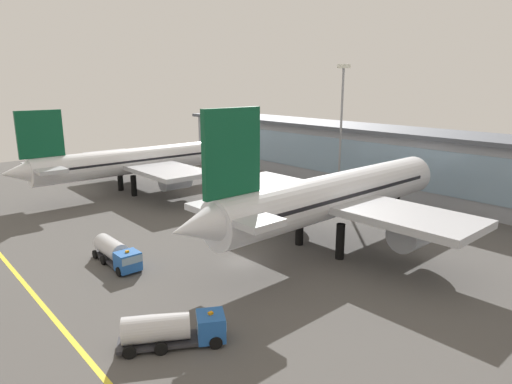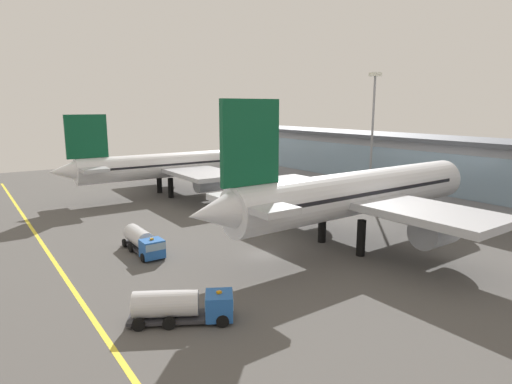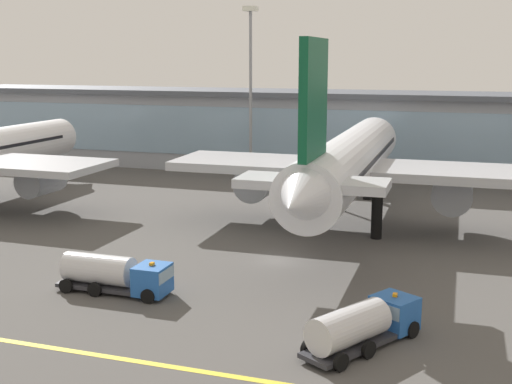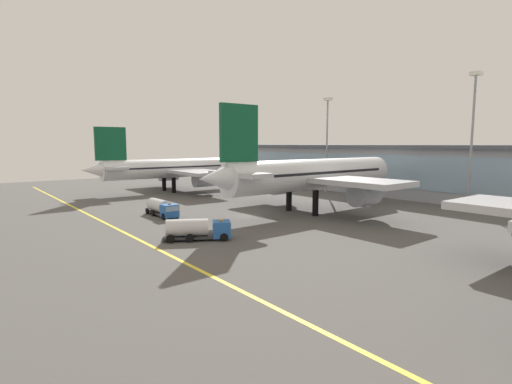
{
  "view_description": "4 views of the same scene",
  "coord_description": "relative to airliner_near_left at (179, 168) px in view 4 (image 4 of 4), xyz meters",
  "views": [
    {
      "loc": [
        40.55,
        -32.76,
        21.86
      ],
      "look_at": [
        -9.6,
        10.81,
        5.45
      ],
      "focal_mm": 31.6,
      "sensor_mm": 36.0,
      "label": 1
    },
    {
      "loc": [
        42.54,
        -30.33,
        18.43
      ],
      "look_at": [
        -9.49,
        5.77,
        5.95
      ],
      "focal_mm": 30.45,
      "sensor_mm": 36.0,
      "label": 2
    },
    {
      "loc": [
        16.12,
        -54.76,
        17.78
      ],
      "look_at": [
        -2.79,
        2.22,
        5.62
      ],
      "focal_mm": 46.75,
      "sensor_mm": 36.0,
      "label": 3
    },
    {
      "loc": [
        56.44,
        -41.62,
        12.94
      ],
      "look_at": [
        -1.05,
        3.03,
        4.06
      ],
      "focal_mm": 27.79,
      "sensor_mm": 36.0,
      "label": 4
    }
  ],
  "objects": [
    {
      "name": "taxiway_centreline_stripe",
      "position": [
        42.46,
        -30.21,
        -6.21
      ],
      "size": [
        156.82,
        0.5,
        0.01
      ],
      "primitive_type": "cube",
      "color": "yellow",
      "rests_on": "ground"
    },
    {
      "name": "ground_plane",
      "position": [
        42.46,
        -8.21,
        -6.22
      ],
      "size": [
        196.02,
        196.02,
        0.0
      ],
      "primitive_type": "plane",
      "color": "#514F4C"
    },
    {
      "name": "apron_light_mast_east",
      "position": [
        26.96,
        29.85,
        9.96
      ],
      "size": [
        1.8,
        1.8,
        24.93
      ],
      "color": "gray",
      "rests_on": "ground"
    },
    {
      "name": "baggage_tug_near",
      "position": [
        33.18,
        -20.1,
        -4.71
      ],
      "size": [
        9.05,
        2.91,
        2.9
      ],
      "rotation": [
        0.0,
        0.0,
        6.28
      ],
      "color": "black",
      "rests_on": "ground"
    },
    {
      "name": "fuel_tanker_truck",
      "position": [
        52.76,
        -23.67,
        -4.71
      ],
      "size": [
        6.61,
        9.05,
        2.9
      ],
      "rotation": [
        0.0,
        0.0,
        1.05
      ],
      "color": "black",
      "rests_on": "ground"
    },
    {
      "name": "apron_light_mast_centre",
      "position": [
        64.49,
        28.36,
        10.65
      ],
      "size": [
        1.8,
        1.8,
        26.18
      ],
      "color": "gray",
      "rests_on": "ground"
    },
    {
      "name": "terminal_building",
      "position": [
        44.23,
        38.86,
        0.54
      ],
      "size": [
        143.02,
        14.0,
        17.86
      ],
      "color": "#9399A3",
      "rests_on": "ground"
    },
    {
      "name": "airliner_near_right",
      "position": [
        46.2,
        4.84,
        0.83
      ],
      "size": [
        37.59,
        49.81,
        19.25
      ],
      "rotation": [
        0.0,
        0.0,
        1.59
      ],
      "color": "black",
      "rests_on": "ground"
    },
    {
      "name": "airliner_near_left",
      "position": [
        0.0,
        0.0,
        0.0
      ],
      "size": [
        38.0,
        50.42,
        17.02
      ],
      "rotation": [
        0.0,
        0.0,
        1.56
      ],
      "color": "black",
      "rests_on": "ground"
    }
  ]
}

